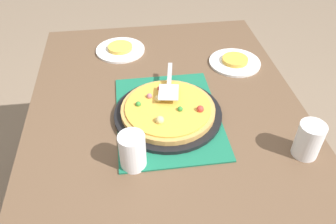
{
  "coord_description": "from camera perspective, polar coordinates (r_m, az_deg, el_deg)",
  "views": [
    {
      "loc": [
        0.89,
        -0.12,
        1.55
      ],
      "look_at": [
        0.0,
        0.0,
        0.77
      ],
      "focal_mm": 36.24,
      "sensor_mm": 36.0,
      "label": 1
    }
  ],
  "objects": [
    {
      "name": "placemat",
      "position": [
        1.2,
        0.0,
        -0.61
      ],
      "size": [
        0.48,
        0.36,
        0.01
      ],
      "primitive_type": "cube",
      "color": "#196B4C",
      "rests_on": "dining_table"
    },
    {
      "name": "plate_near_left",
      "position": [
        1.51,
        11.15,
        8.19
      ],
      "size": [
        0.22,
        0.22,
        0.01
      ],
      "primitive_type": "cylinder",
      "color": "white",
      "rests_on": "dining_table"
    },
    {
      "name": "pizza",
      "position": [
        1.18,
        -0.01,
        0.47
      ],
      "size": [
        0.33,
        0.33,
        0.05
      ],
      "color": "tan",
      "rests_on": "pizza_pan"
    },
    {
      "name": "served_slice_right",
      "position": [
        1.57,
        -8.06,
        10.71
      ],
      "size": [
        0.11,
        0.11,
        0.02
      ],
      "primitive_type": "cylinder",
      "color": "#EAB747",
      "rests_on": "plate_far_right"
    },
    {
      "name": "pizza_pan",
      "position": [
        1.2,
        0.0,
        -0.25
      ],
      "size": [
        0.38,
        0.38,
        0.01
      ],
      "primitive_type": "cylinder",
      "color": "black",
      "rests_on": "placemat"
    },
    {
      "name": "served_slice_left",
      "position": [
        1.5,
        11.21,
        8.61
      ],
      "size": [
        0.11,
        0.11,
        0.02
      ],
      "primitive_type": "cylinder",
      "color": "gold",
      "rests_on": "plate_near_left"
    },
    {
      "name": "cup_far",
      "position": [
        1.12,
        22.58,
        -4.36
      ],
      "size": [
        0.08,
        0.08,
        0.12
      ],
      "primitive_type": "cylinder",
      "color": "white",
      "rests_on": "dining_table"
    },
    {
      "name": "cup_near",
      "position": [
        1.01,
        -5.99,
        -6.55
      ],
      "size": [
        0.08,
        0.08,
        0.12
      ],
      "primitive_type": "cylinder",
      "color": "white",
      "rests_on": "dining_table"
    },
    {
      "name": "dining_table",
      "position": [
        1.28,
        0.0,
        -4.37
      ],
      "size": [
        1.4,
        1.0,
        0.75
      ],
      "color": "brown",
      "rests_on": "ground_plane"
    },
    {
      "name": "plate_far_right",
      "position": [
        1.58,
        -8.01,
        10.3
      ],
      "size": [
        0.22,
        0.22,
        0.01
      ],
      "primitive_type": "cylinder",
      "color": "white",
      "rests_on": "dining_table"
    },
    {
      "name": "pizza_server",
      "position": [
        1.24,
        0.18,
        4.7
      ],
      "size": [
        0.23,
        0.08,
        0.01
      ],
      "color": "silver",
      "rests_on": "pizza"
    }
  ]
}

